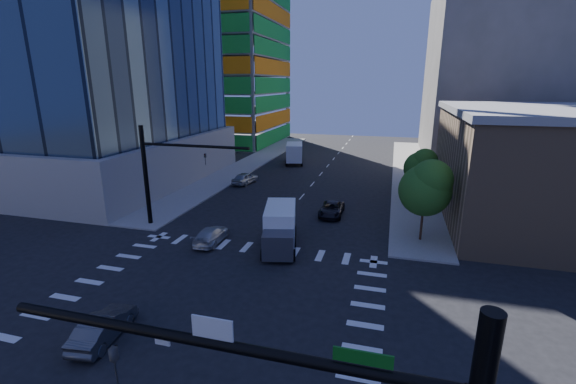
% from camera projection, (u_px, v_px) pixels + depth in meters
% --- Properties ---
extents(ground, '(160.00, 160.00, 0.00)m').
position_uv_depth(ground, '(206.00, 311.00, 22.24)').
color(ground, black).
rests_on(ground, ground).
extents(road_markings, '(20.00, 20.00, 0.01)m').
position_uv_depth(road_markings, '(206.00, 310.00, 22.24)').
color(road_markings, silver).
rests_on(road_markings, ground).
extents(sidewalk_ne, '(5.00, 60.00, 0.15)m').
position_uv_depth(sidewalk_ne, '(410.00, 173.00, 56.15)').
color(sidewalk_ne, gray).
rests_on(sidewalk_ne, ground).
extents(sidewalk_nw, '(5.00, 60.00, 0.15)m').
position_uv_depth(sidewalk_nw, '(250.00, 163.00, 62.51)').
color(sidewalk_nw, gray).
rests_on(sidewalk_nw, ground).
extents(construction_building, '(25.16, 34.50, 70.60)m').
position_uv_depth(construction_building, '(217.00, 23.00, 79.95)').
color(construction_building, gray).
rests_on(construction_building, ground).
extents(commercial_building, '(20.50, 22.50, 10.60)m').
position_uv_depth(commercial_building, '(565.00, 167.00, 34.84)').
color(commercial_building, '#8C7251').
rests_on(commercial_building, ground).
extents(bg_building_ne, '(24.00, 30.00, 28.00)m').
position_uv_depth(bg_building_ne, '(508.00, 75.00, 62.58)').
color(bg_building_ne, '#605C56').
rests_on(bg_building_ne, ground).
extents(signal_mast_nw, '(10.20, 0.40, 9.00)m').
position_uv_depth(signal_mast_nw, '(160.00, 167.00, 33.96)').
color(signal_mast_nw, black).
rests_on(signal_mast_nw, sidewalk_nw).
extents(tree_south, '(4.16, 4.16, 6.82)m').
position_uv_depth(tree_south, '(427.00, 187.00, 30.65)').
color(tree_south, '#382316').
rests_on(tree_south, sidewalk_ne).
extents(tree_north, '(3.54, 3.52, 5.78)m').
position_uv_depth(tree_north, '(422.00, 166.00, 41.90)').
color(tree_north, '#382316').
rests_on(tree_north, sidewalk_ne).
extents(car_nb_far, '(2.19, 4.68, 1.30)m').
position_uv_depth(car_nb_far, '(332.00, 209.00, 38.11)').
color(car_nb_far, black).
rests_on(car_nb_far, ground).
extents(car_sb_near, '(2.00, 4.51, 1.29)m').
position_uv_depth(car_sb_near, '(211.00, 235.00, 31.63)').
color(car_sb_near, silver).
rests_on(car_sb_near, ground).
extents(car_sb_mid, '(2.57, 4.71, 1.52)m').
position_uv_depth(car_sb_mid, '(245.00, 178.00, 50.04)').
color(car_sb_mid, '#AFB3B7').
rests_on(car_sb_mid, ground).
extents(car_sb_cross, '(2.00, 4.37, 1.39)m').
position_uv_depth(car_sb_cross, '(104.00, 327.00, 19.63)').
color(car_sb_cross, '#48494D').
rests_on(car_sb_cross, ground).
extents(box_truck_near, '(3.89, 6.45, 3.16)m').
position_uv_depth(box_truck_near, '(280.00, 231.00, 30.32)').
color(box_truck_near, black).
rests_on(box_truck_near, ground).
extents(box_truck_far, '(4.11, 6.77, 3.31)m').
position_uv_depth(box_truck_far, '(294.00, 154.00, 62.98)').
color(box_truck_far, black).
rests_on(box_truck_far, ground).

